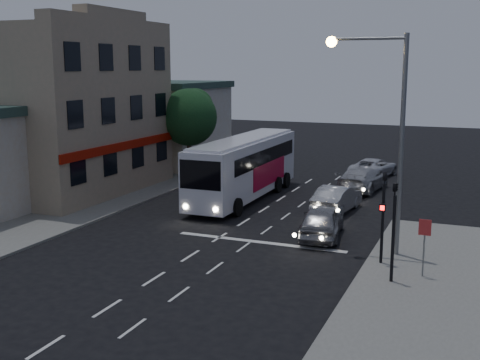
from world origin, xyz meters
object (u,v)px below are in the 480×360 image
at_px(car_sedan_a, 337,199).
at_px(traffic_signal_main, 383,207).
at_px(car_suv, 322,222).
at_px(car_sedan_b, 363,179).
at_px(streetlight, 386,119).
at_px(street_tree, 189,115).
at_px(car_sedan_c, 374,168).
at_px(tour_bus, 244,166).
at_px(regulatory_sign, 424,238).
at_px(traffic_signal_side, 394,220).

bearing_deg(car_sedan_a, traffic_signal_main, 119.85).
distance_m(car_suv, car_sedan_b, 11.36).
relative_size(car_sedan_a, streetlight, 0.49).
height_order(car_sedan_a, street_tree, street_tree).
bearing_deg(car_sedan_c, streetlight, 112.86).
xyz_separation_m(car_suv, street_tree, (-12.58, 11.22, 3.74)).
height_order(traffic_signal_main, street_tree, street_tree).
bearing_deg(car_suv, tour_bus, -52.52).
bearing_deg(traffic_signal_main, street_tree, 137.97).
distance_m(car_sedan_b, traffic_signal_main, 14.90).
distance_m(car_suv, car_sedan_a, 5.25).
height_order(tour_bus, streetlight, streetlight).
bearing_deg(street_tree, traffic_signal_main, -42.03).
bearing_deg(regulatory_sign, street_tree, 138.92).
bearing_deg(streetlight, car_sedan_c, 100.89).
bearing_deg(car_sedan_b, tour_bus, 45.51).
bearing_deg(streetlight, regulatory_sign, -51.25).
bearing_deg(street_tree, tour_bus, -38.34).
height_order(traffic_signal_main, regulatory_sign, traffic_signal_main).
relative_size(car_sedan_a, regulatory_sign, 2.01).
bearing_deg(car_sedan_c, car_suv, 103.82).
height_order(tour_bus, car_sedan_b, tour_bus).
distance_m(tour_bus, traffic_signal_side, 15.37).
bearing_deg(car_suv, traffic_signal_main, 129.08).
xyz_separation_m(car_sedan_a, streetlight, (3.49, -6.83, 5.00)).
distance_m(car_sedan_c, regulatory_sign, 21.41).
height_order(car_sedan_b, traffic_signal_side, traffic_signal_side).
bearing_deg(tour_bus, car_suv, -44.82).
distance_m(car_sedan_a, traffic_signal_main, 9.22).
bearing_deg(streetlight, traffic_signal_side, -74.30).
distance_m(regulatory_sign, street_tree, 23.40).
height_order(car_sedan_c, street_tree, street_tree).
bearing_deg(car_suv, traffic_signal_side, 120.34).
relative_size(traffic_signal_side, street_tree, 0.66).
relative_size(tour_bus, car_suv, 2.71).
relative_size(car_sedan_b, regulatory_sign, 2.43).
height_order(car_sedan_a, traffic_signal_main, traffic_signal_main).
height_order(tour_bus, car_suv, tour_bus).
relative_size(car_sedan_a, street_tree, 0.71).
bearing_deg(traffic_signal_side, streetlight, 105.70).
bearing_deg(traffic_signal_side, car_sedan_c, 101.66).
height_order(tour_bus, car_sedan_a, tour_bus).
height_order(car_sedan_b, regulatory_sign, regulatory_sign).
xyz_separation_m(car_sedan_c, traffic_signal_main, (3.77, -19.66, 1.75)).
xyz_separation_m(car_suv, traffic_signal_side, (3.93, -5.00, 1.67)).
bearing_deg(car_suv, car_sedan_a, -92.15).
height_order(tour_bus, regulatory_sign, tour_bus).
bearing_deg(tour_bus, traffic_signal_side, -47.77).
xyz_separation_m(traffic_signal_main, streetlight, (-0.26, 1.42, 3.31)).
bearing_deg(car_sedan_b, regulatory_sign, 114.98).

